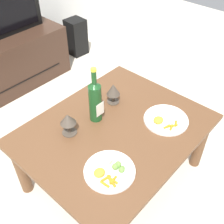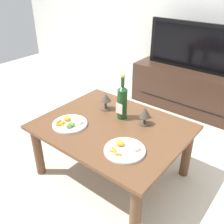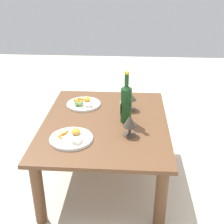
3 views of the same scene
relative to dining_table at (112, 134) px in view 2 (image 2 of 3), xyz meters
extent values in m
plane|color=beige|center=(0.00, 0.00, -0.38)|extent=(6.40, 6.40, 0.00)
cube|color=brown|center=(0.00, 0.00, 0.06)|extent=(1.04, 0.83, 0.03)
cylinder|color=brown|center=(-0.45, -0.35, -0.16)|extent=(0.07, 0.07, 0.43)
cylinder|color=brown|center=(0.45, -0.35, -0.16)|extent=(0.07, 0.07, 0.43)
cylinder|color=brown|center=(-0.45, 0.35, -0.16)|extent=(0.07, 0.07, 0.43)
cylinder|color=brown|center=(0.45, 0.35, -0.16)|extent=(0.07, 0.07, 0.43)
cube|color=#382319|center=(0.02, 1.44, -0.14)|extent=(1.32, 0.46, 0.47)
cube|color=black|center=(0.02, 1.20, -0.23)|extent=(1.06, 0.01, 0.01)
cube|color=black|center=(0.02, 1.44, 0.35)|extent=(1.12, 0.04, 0.50)
cube|color=black|center=(0.02, 1.41, 0.35)|extent=(1.03, 0.01, 0.42)
cylinder|color=#19471E|center=(-0.01, 0.14, 0.19)|extent=(0.07, 0.07, 0.23)
cone|color=#19471E|center=(-0.01, 0.14, 0.32)|extent=(0.07, 0.07, 0.03)
cylinder|color=#19471E|center=(-0.01, 0.14, 0.37)|extent=(0.03, 0.03, 0.07)
cylinder|color=yellow|center=(-0.01, 0.14, 0.42)|extent=(0.03, 0.03, 0.02)
cube|color=silver|center=(-0.01, 0.10, 0.17)|extent=(0.06, 0.00, 0.08)
cylinder|color=#473D33|center=(-0.20, 0.16, 0.08)|extent=(0.08, 0.08, 0.01)
cylinder|color=#473D33|center=(-0.20, 0.16, 0.12)|extent=(0.02, 0.02, 0.07)
cone|color=#473D33|center=(-0.20, 0.16, 0.18)|extent=(0.09, 0.09, 0.06)
cylinder|color=#473D33|center=(0.17, 0.16, 0.08)|extent=(0.08, 0.08, 0.01)
cylinder|color=#473D33|center=(0.17, 0.16, 0.11)|extent=(0.02, 0.02, 0.06)
cone|color=#473D33|center=(0.17, 0.16, 0.17)|extent=(0.08, 0.08, 0.07)
cylinder|color=white|center=(-0.25, -0.18, 0.08)|extent=(0.25, 0.25, 0.01)
torus|color=white|center=(-0.25, -0.18, 0.09)|extent=(0.25, 0.25, 0.01)
ellipsoid|color=orange|center=(-0.30, -0.16, 0.10)|extent=(0.06, 0.05, 0.03)
cube|color=beige|center=(-0.20, -0.14, 0.10)|extent=(0.06, 0.05, 0.02)
cylinder|color=orange|center=(-0.30, -0.20, 0.09)|extent=(0.05, 0.02, 0.01)
cylinder|color=orange|center=(-0.29, -0.22, 0.09)|extent=(0.03, 0.05, 0.01)
cylinder|color=orange|center=(-0.32, -0.22, 0.09)|extent=(0.02, 0.05, 0.01)
cylinder|color=orange|center=(-0.28, -0.24, 0.09)|extent=(0.05, 0.02, 0.01)
cylinder|color=orange|center=(-0.28, -0.24, 0.09)|extent=(0.01, 0.05, 0.01)
cylinder|color=orange|center=(-0.29, -0.24, 0.09)|extent=(0.03, 0.05, 0.01)
sphere|color=olive|center=(-0.21, -0.23, 0.10)|extent=(0.03, 0.03, 0.03)
sphere|color=olive|center=(-0.20, -0.23, 0.10)|extent=(0.02, 0.02, 0.02)
sphere|color=olive|center=(-0.22, -0.20, 0.10)|extent=(0.03, 0.03, 0.03)
sphere|color=olive|center=(-0.20, -0.20, 0.10)|extent=(0.03, 0.03, 0.03)
sphere|color=olive|center=(-0.20, -0.20, 0.10)|extent=(0.03, 0.03, 0.03)
cylinder|color=white|center=(0.25, -0.18, 0.08)|extent=(0.26, 0.26, 0.01)
torus|color=white|center=(0.25, -0.18, 0.09)|extent=(0.26, 0.26, 0.01)
ellipsoid|color=orange|center=(0.19, -0.16, 0.10)|extent=(0.06, 0.05, 0.03)
cube|color=beige|center=(0.29, -0.14, 0.10)|extent=(0.07, 0.07, 0.02)
cylinder|color=orange|center=(0.19, -0.22, 0.09)|extent=(0.04, 0.02, 0.01)
cylinder|color=orange|center=(0.20, -0.23, 0.09)|extent=(0.04, 0.03, 0.01)
cylinder|color=orange|center=(0.20, -0.25, 0.09)|extent=(0.04, 0.02, 0.01)
cylinder|color=orange|center=(0.23, -0.25, 0.09)|extent=(0.04, 0.03, 0.01)
cylinder|color=orange|center=(0.25, -0.25, 0.09)|extent=(0.04, 0.03, 0.01)
camera|label=1|loc=(-0.85, -0.74, 1.19)|focal=44.40mm
camera|label=2|loc=(0.97, -1.22, 1.07)|focal=40.86mm
camera|label=3|loc=(1.75, 0.16, 1.01)|focal=47.65mm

